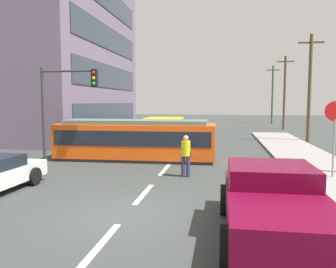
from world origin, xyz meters
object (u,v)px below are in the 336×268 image
city_bus (161,131)px  utility_pole_far (285,91)px  stop_sign (335,123)px  traffic_light_mast (65,96)px  utility_pole_distant (272,93)px  parked_sedan_mid (95,138)px  parked_sedan_furthest (143,126)px  streetcar_tram (136,139)px  parked_sedan_far (124,131)px  utility_pole_mid (310,86)px  pedestrian_crossing (186,153)px  pickup_truck_parked (273,203)px

city_bus → utility_pole_far: size_ratio=0.76×
stop_sign → traffic_light_mast: traffic_light_mast is taller
stop_sign → utility_pole_distant: utility_pole_distant is taller
parked_sedan_mid → parked_sedan_furthest: size_ratio=1.04×
streetcar_tram → traffic_light_mast: traffic_light_mast is taller
parked_sedan_far → traffic_light_mast: (0.46, -11.27, 2.65)m
streetcar_tram → utility_pole_mid: bearing=41.4°
parked_sedan_mid → parked_sedan_furthest: 11.24m
parked_sedan_furthest → parked_sedan_far: bearing=-92.3°
pedestrian_crossing → traffic_light_mast: size_ratio=0.36×
city_bus → utility_pole_distant: size_ratio=0.76×
utility_pole_mid → pedestrian_crossing: bearing=-120.3°
pickup_truck_parked → stop_sign: (3.07, 6.10, 1.40)m
parked_sedan_mid → city_bus: bearing=14.2°
streetcar_tram → utility_pole_mid: size_ratio=1.04×
parked_sedan_far → utility_pole_distant: bearing=56.0°
traffic_light_mast → parked_sedan_far: bearing=92.4°
traffic_light_mast → utility_pole_distant: 35.71m
utility_pole_far → pickup_truck_parked: bearing=-100.0°
parked_sedan_mid → utility_pole_mid: 15.91m
stop_sign → utility_pole_distant: bearing=85.9°
utility_pole_far → utility_pole_distant: (0.08, 9.61, -0.02)m
pickup_truck_parked → parked_sedan_far: pickup_truck_parked is taller
city_bus → utility_pole_mid: bearing=23.2°
pickup_truck_parked → utility_pole_mid: 19.94m
stop_sign → traffic_light_mast: 11.75m
city_bus → traffic_light_mast: bearing=-116.3°
stop_sign → utility_pole_distant: (2.46, 34.43, 1.91)m
streetcar_tram → pedestrian_crossing: (3.00, -3.73, -0.12)m
pickup_truck_parked → traffic_light_mast: size_ratio=1.08×
streetcar_tram → utility_pole_mid: utility_pole_mid is taller
parked_sedan_far → stop_sign: (12.05, -12.89, 1.57)m
city_bus → utility_pole_far: utility_pole_far is taller
streetcar_tram → parked_sedan_far: 10.09m
streetcar_tram → parked_sedan_mid: (-3.81, 3.96, -0.44)m
pickup_truck_parked → utility_pole_mid: (5.17, 18.96, 3.32)m
pickup_truck_parked → utility_pole_mid: bearing=74.7°
pedestrian_crossing → streetcar_tram: bearing=128.8°
pedestrian_crossing → parked_sedan_mid: 10.28m
parked_sedan_far → city_bus: bearing=-49.2°
traffic_light_mast → utility_pole_mid: bearing=39.4°
parked_sedan_mid → pedestrian_crossing: bearing=-48.5°
city_bus → stop_sign: 11.83m
stop_sign → parked_sedan_mid: bearing=149.3°
city_bus → pedestrian_crossing: size_ratio=3.59×
parked_sedan_mid → pickup_truck_parked: bearing=-55.2°
pickup_truck_parked → utility_pole_distant: size_ratio=0.64×
utility_pole_mid → city_bus: bearing=-156.8°
parked_sedan_mid → traffic_light_mast: traffic_light_mast is taller
streetcar_tram → stop_sign: bearing=-21.6°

